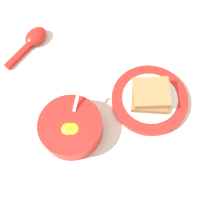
% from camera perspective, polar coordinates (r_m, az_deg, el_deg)
% --- Properties ---
extents(ground_plane, '(3.00, 3.00, 0.00)m').
position_cam_1_polar(ground_plane, '(0.73, 1.46, 8.36)').
color(ground_plane, beige).
extents(egg_bowl, '(0.15, 0.15, 0.08)m').
position_cam_1_polar(egg_bowl, '(0.64, -8.87, -3.31)').
color(egg_bowl, red).
rests_on(egg_bowl, ground_plane).
extents(toast_plate, '(0.20, 0.20, 0.02)m').
position_cam_1_polar(toast_plate, '(0.69, 8.20, 2.81)').
color(toast_plate, red).
rests_on(toast_plate, ground_plane).
extents(toast_sandwich, '(0.11, 0.11, 0.03)m').
position_cam_1_polar(toast_sandwich, '(0.67, 8.39, 3.75)').
color(toast_sandwich, brown).
rests_on(toast_sandwich, toast_plate).
extents(soup_spoon, '(0.13, 0.14, 0.03)m').
position_cam_1_polar(soup_spoon, '(0.81, -16.83, 14.91)').
color(soup_spoon, red).
rests_on(soup_spoon, ground_plane).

